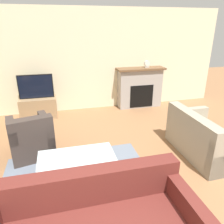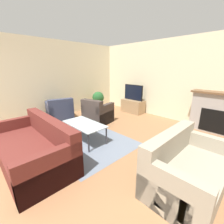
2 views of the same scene
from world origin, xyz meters
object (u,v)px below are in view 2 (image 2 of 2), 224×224
couch_loveseat (186,170)px  armchair_by_window (60,113)px  potted_plant (98,98)px  tv (133,92)px  armchair_accent (98,114)px  coffee_table (84,125)px  couch_sectional (34,148)px

couch_loveseat → armchair_by_window: (-4.12, -0.01, 0.01)m
couch_loveseat → potted_plant: (-4.23, 1.75, 0.24)m
tv → armchair_accent: bearing=-90.9°
tv → couch_loveseat: 4.05m
coffee_table → potted_plant: 2.74m
armchair_accent → coffee_table: bearing=113.2°
couch_loveseat → coffee_table: 2.35m
armchair_accent → tv: bearing=-103.9°
armchair_by_window → armchair_accent: bearing=141.2°
armchair_by_window → armchair_accent: (1.04, 0.80, 0.00)m
armchair_accent → potted_plant: (-1.15, 0.97, 0.23)m
armchair_by_window → coffee_table: bearing=96.9°
couch_sectional → couch_loveseat: 2.68m
couch_sectional → armchair_accent: size_ratio=2.13×
tv → armchair_by_window: size_ratio=0.83×
couch_loveseat → coffee_table: bearing=95.6°
couch_sectional → coffee_table: size_ratio=1.83×
tv → couch_sectional: tv is taller
tv → armchair_by_window: 2.87m
tv → armchair_accent: tv is taller
armchair_by_window → coffee_table: 1.80m
tv → coffee_table: (0.71, -2.83, -0.41)m
couch_sectional → coffee_table: bearing=93.1°
potted_plant → coffee_table: bearing=-46.3°
armchair_accent → armchair_by_window: bearing=24.4°
potted_plant → armchair_by_window: bearing=-86.6°
armchair_by_window → potted_plant: armchair_by_window is taller
couch_loveseat → armchair_by_window: bearing=90.2°
couch_sectional → potted_plant: (-1.95, 3.17, 0.24)m
couch_sectional → armchair_by_window: bearing=142.6°
coffee_table → potted_plant: bearing=133.7°
coffee_table → potted_plant: (-1.89, 1.98, 0.12)m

